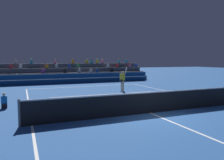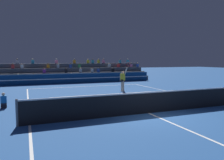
# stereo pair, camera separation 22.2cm
# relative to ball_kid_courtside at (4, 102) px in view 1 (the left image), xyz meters

# --- Properties ---
(ground_plane) EXTENTS (120.00, 120.00, 0.00)m
(ground_plane) POSITION_rel_ball_kid_courtside_xyz_m (6.75, -3.97, -0.33)
(ground_plane) COLOR #285699
(court_lines) EXTENTS (11.10, 23.90, 0.01)m
(court_lines) POSITION_rel_ball_kid_courtside_xyz_m (6.75, -3.97, -0.33)
(court_lines) COLOR white
(court_lines) RESTS_ON ground
(tennis_net) EXTENTS (12.00, 0.10, 1.10)m
(tennis_net) POSITION_rel_ball_kid_courtside_xyz_m (6.75, -3.97, 0.21)
(tennis_net) COLOR slate
(tennis_net) RESTS_ON ground
(sponsor_banner_wall) EXTENTS (18.00, 0.26, 1.10)m
(sponsor_banner_wall) POSITION_rel_ball_kid_courtside_xyz_m (6.75, 11.52, 0.22)
(sponsor_banner_wall) COLOR navy
(sponsor_banner_wall) RESTS_ON ground
(bleacher_stand) EXTENTS (19.51, 3.80, 2.83)m
(bleacher_stand) POSITION_rel_ball_kid_courtside_xyz_m (6.77, 14.70, 0.51)
(bleacher_stand) COLOR #4C515B
(bleacher_stand) RESTS_ON ground
(ball_kid_courtside) EXTENTS (0.30, 0.36, 0.84)m
(ball_kid_courtside) POSITION_rel_ball_kid_courtside_xyz_m (0.00, 0.00, 0.00)
(ball_kid_courtside) COLOR black
(ball_kid_courtside) RESTS_ON ground
(tennis_player) EXTENTS (0.53, 0.90, 2.48)m
(tennis_player) POSITION_rel_ball_kid_courtside_xyz_m (8.60, 3.16, 0.66)
(tennis_player) COLOR beige
(tennis_player) RESTS_ON ground
(tennis_ball) EXTENTS (0.07, 0.07, 0.07)m
(tennis_ball) POSITION_rel_ball_kid_courtside_xyz_m (10.58, 6.03, -0.30)
(tennis_ball) COLOR #C6DB33
(tennis_ball) RESTS_ON ground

